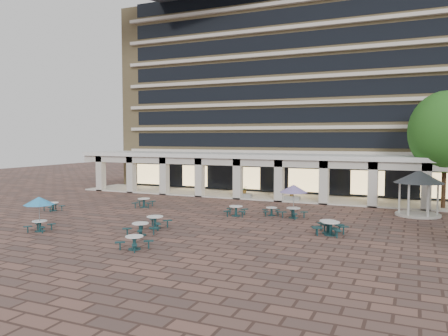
{
  "coord_description": "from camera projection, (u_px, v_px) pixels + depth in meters",
  "views": [
    {
      "loc": [
        13.88,
        -27.38,
        6.06
      ],
      "look_at": [
        0.52,
        3.0,
        3.74
      ],
      "focal_mm": 35.0,
      "sensor_mm": 36.0,
      "label": 1
    }
  ],
  "objects": [
    {
      "name": "ground",
      "position": [
        200.0,
        223.0,
        31.0
      ],
      "size": [
        120.0,
        120.0,
        0.0
      ],
      "primitive_type": "plane",
      "color": "brown",
      "rests_on": "ground"
    },
    {
      "name": "apartment_building",
      "position": [
        294.0,
        84.0,
        53.38
      ],
      "size": [
        40.0,
        15.5,
        25.2
      ],
      "color": "#A1895B",
      "rests_on": "ground"
    },
    {
      "name": "retail_arcade",
      "position": [
        266.0,
        168.0,
        44.3
      ],
      "size": [
        42.0,
        6.6,
        4.4
      ],
      "color": "white",
      "rests_on": "ground"
    },
    {
      "name": "picnic_table_1",
      "position": [
        155.0,
        221.0,
        29.09
      ],
      "size": [
        1.84,
        1.84,
        0.82
      ],
      "rotation": [
        0.0,
        0.0,
        0.0
      ],
      "color": "#133739",
      "rests_on": "ground"
    },
    {
      "name": "picnic_table_2",
      "position": [
        134.0,
        241.0,
        23.64
      ],
      "size": [
        1.83,
        1.83,
        0.74
      ],
      "rotation": [
        0.0,
        0.0,
        -0.16
      ],
      "color": "#133739",
      "rests_on": "ground"
    },
    {
      "name": "picnic_table_4",
      "position": [
        39.0,
        202.0,
        28.06
      ],
      "size": [
        1.94,
        1.94,
        2.24
      ],
      "rotation": [
        0.0,
        0.0,
        0.23
      ],
      "color": "#133739",
      "rests_on": "ground"
    },
    {
      "name": "picnic_table_5",
      "position": [
        140.0,
        228.0,
        27.01
      ],
      "size": [
        2.0,
        2.0,
        0.78
      ],
      "rotation": [
        0.0,
        0.0,
        -0.23
      ],
      "color": "#133739",
      "rests_on": "ground"
    },
    {
      "name": "picnic_table_7",
      "position": [
        328.0,
        226.0,
        27.62
      ],
      "size": [
        1.88,
        1.88,
        0.81
      ],
      "rotation": [
        0.0,
        0.0,
        -0.05
      ],
      "color": "#133739",
      "rests_on": "ground"
    },
    {
      "name": "picnic_table_8",
      "position": [
        53.0,
        206.0,
        36.14
      ],
      "size": [
        1.83,
        1.83,
        0.69
      ],
      "rotation": [
        0.0,
        0.0,
        -0.29
      ],
      "color": "#133739",
      "rests_on": "ground"
    },
    {
      "name": "picnic_table_9",
      "position": [
        236.0,
        210.0,
        33.7
      ],
      "size": [
        2.01,
        2.01,
        0.78
      ],
      "rotation": [
        0.0,
        0.0,
        0.23
      ],
      "color": "#133739",
      "rests_on": "ground"
    },
    {
      "name": "picnic_table_10",
      "position": [
        331.0,
        227.0,
        27.07
      ],
      "size": [
        2.11,
        2.11,
        0.85
      ],
      "rotation": [
        0.0,
        0.0,
        -0.17
      ],
      "color": "#133739",
      "rests_on": "ground"
    },
    {
      "name": "picnic_table_11",
      "position": [
        294.0,
        190.0,
        32.77
      ],
      "size": [
        2.17,
        2.17,
        2.51
      ],
      "rotation": [
        0.0,
        0.0,
        -0.38
      ],
      "color": "#133739",
      "rests_on": "ground"
    },
    {
      "name": "picnic_table_12",
      "position": [
        144.0,
        202.0,
        37.88
      ],
      "size": [
        2.06,
        2.06,
        0.79
      ],
      "rotation": [
        0.0,
        0.0,
        0.27
      ],
      "color": "#133739",
      "rests_on": "ground"
    },
    {
      "name": "picnic_table_13",
      "position": [
        272.0,
        211.0,
        33.89
      ],
      "size": [
        1.75,
        1.75,
        0.65
      ],
      "rotation": [
        0.0,
        0.0,
        0.38
      ],
      "color": "#133739",
      "rests_on": "ground"
    },
    {
      "name": "gazebo",
      "position": [
        419.0,
        182.0,
        33.71
      ],
      "size": [
        3.75,
        3.75,
        3.49
      ],
      "rotation": [
        0.0,
        0.0,
        0.0
      ],
      "color": "beige",
      "rests_on": "ground"
    },
    {
      "name": "tree_east_c",
      "position": [
        446.0,
        132.0,
        36.49
      ],
      "size": [
        5.98,
        5.98,
        9.97
      ],
      "color": "#452C1B",
      "rests_on": "ground"
    },
    {
      "name": "planter_left",
      "position": [
        245.0,
        193.0,
        43.39
      ],
      "size": [
        1.5,
        0.7,
        1.26
      ],
      "color": "gray",
      "rests_on": "ground"
    },
    {
      "name": "planter_right",
      "position": [
        292.0,
        196.0,
        41.44
      ],
      "size": [
        1.5,
        0.63,
        1.31
      ],
      "color": "gray",
      "rests_on": "ground"
    }
  ]
}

